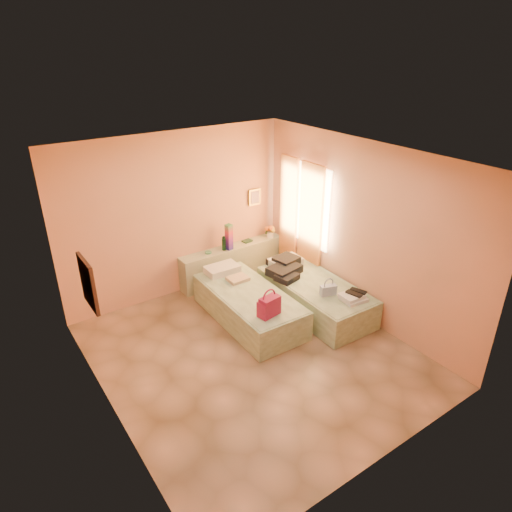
# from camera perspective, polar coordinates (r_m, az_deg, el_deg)

# --- Properties ---
(ground) EXTENTS (4.50, 4.50, 0.00)m
(ground) POSITION_cam_1_polar(r_m,az_deg,el_deg) (6.66, -0.31, -12.18)
(ground) COLOR tan
(ground) RESTS_ON ground
(room_walls) EXTENTS (4.02, 4.51, 2.81)m
(room_walls) POSITION_cam_1_polar(r_m,az_deg,el_deg) (6.27, -1.74, 4.19)
(room_walls) COLOR tan
(room_walls) RESTS_ON ground
(headboard_ledge) EXTENTS (2.05, 0.30, 0.65)m
(headboard_ledge) POSITION_cam_1_polar(r_m,az_deg,el_deg) (8.43, -2.94, -0.82)
(headboard_ledge) COLOR #A7AF8F
(headboard_ledge) RESTS_ON ground
(bed_left) EXTENTS (0.95, 2.02, 0.50)m
(bed_left) POSITION_cam_1_polar(r_m,az_deg,el_deg) (7.25, -0.90, -6.23)
(bed_left) COLOR #B8D4AB
(bed_left) RESTS_ON ground
(bed_right) EXTENTS (0.95, 2.02, 0.50)m
(bed_right) POSITION_cam_1_polar(r_m,az_deg,el_deg) (7.56, 7.39, -5.05)
(bed_right) COLOR #B8D4AB
(bed_right) RESTS_ON ground
(water_bottle) EXTENTS (0.07, 0.07, 0.25)m
(water_bottle) POSITION_cam_1_polar(r_m,az_deg,el_deg) (8.11, -4.04, 1.56)
(water_bottle) COLOR #153A1F
(water_bottle) RESTS_ON headboard_ledge
(rainbow_box) EXTENTS (0.12, 0.12, 0.47)m
(rainbow_box) POSITION_cam_1_polar(r_m,az_deg,el_deg) (8.10, -3.40, 2.39)
(rainbow_box) COLOR maroon
(rainbow_box) RESTS_ON headboard_ledge
(small_dish) EXTENTS (0.15, 0.15, 0.03)m
(small_dish) POSITION_cam_1_polar(r_m,az_deg,el_deg) (8.06, -5.99, 0.44)
(small_dish) COLOR #4D8D65
(small_dish) RESTS_ON headboard_ledge
(green_book) EXTENTS (0.19, 0.15, 0.03)m
(green_book) POSITION_cam_1_polar(r_m,az_deg,el_deg) (8.47, -1.12, 1.89)
(green_book) COLOR #213F2A
(green_book) RESTS_ON headboard_ledge
(flower_vase) EXTENTS (0.23, 0.23, 0.28)m
(flower_vase) POSITION_cam_1_polar(r_m,az_deg,el_deg) (8.61, 1.78, 3.21)
(flower_vase) COLOR silver
(flower_vase) RESTS_ON headboard_ledge
(magenta_handbag) EXTENTS (0.35, 0.23, 0.30)m
(magenta_handbag) POSITION_cam_1_polar(r_m,az_deg,el_deg) (6.50, 1.63, -6.25)
(magenta_handbag) COLOR maroon
(magenta_handbag) RESTS_ON bed_left
(khaki_garment) EXTENTS (0.33, 0.26, 0.06)m
(khaki_garment) POSITION_cam_1_polar(r_m,az_deg,el_deg) (7.45, -2.29, -2.85)
(khaki_garment) COLOR tan
(khaki_garment) RESTS_ON bed_left
(clothes_pile) EXTENTS (0.68, 0.68, 0.17)m
(clothes_pile) POSITION_cam_1_polar(r_m,az_deg,el_deg) (7.66, 3.84, -1.54)
(clothes_pile) COLOR black
(clothes_pile) RESTS_ON bed_right
(blue_handbag) EXTENTS (0.27, 0.18, 0.16)m
(blue_handbag) POSITION_cam_1_polar(r_m,az_deg,el_deg) (7.10, 9.01, -4.23)
(blue_handbag) COLOR #405F9A
(blue_handbag) RESTS_ON bed_right
(towel_stack) EXTENTS (0.38, 0.34, 0.10)m
(towel_stack) POSITION_cam_1_polar(r_m,az_deg,el_deg) (7.04, 12.10, -5.09)
(towel_stack) COLOR silver
(towel_stack) RESTS_ON bed_right
(sandal_pair) EXTENTS (0.24, 0.29, 0.03)m
(sandal_pair) POSITION_cam_1_polar(r_m,az_deg,el_deg) (7.05, 12.47, -4.48)
(sandal_pair) COLOR black
(sandal_pair) RESTS_ON towel_stack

